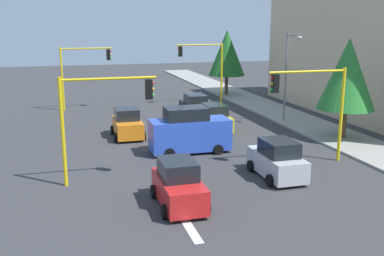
{
  "coord_description": "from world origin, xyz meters",
  "views": [
    {
      "loc": [
        27.3,
        -7.23,
        7.62
      ],
      "look_at": [
        0.82,
        0.29,
        1.2
      ],
      "focal_mm": 41.86,
      "sensor_mm": 36.0,
      "label": 1
    }
  ],
  "objects_px": {
    "traffic_signal_near_left": "(313,97)",
    "tree_roadside_near": "(347,74)",
    "car_yellow": "(214,119)",
    "car_black": "(195,107)",
    "car_red": "(179,185)",
    "car_silver": "(277,160)",
    "car_orange": "(127,124)",
    "tree_roadside_far": "(227,53)",
    "traffic_signal_far_left": "(204,61)",
    "street_lamp_curbside": "(288,68)",
    "traffic_signal_near_right": "(102,108)",
    "traffic_signal_far_right": "(82,66)",
    "delivery_van_blue": "(189,131)"
  },
  "relations": [
    {
      "from": "street_lamp_curbside",
      "to": "car_black",
      "type": "bearing_deg",
      "value": -123.29
    },
    {
      "from": "traffic_signal_far_left",
      "to": "traffic_signal_far_right",
      "type": "bearing_deg",
      "value": -90.0
    },
    {
      "from": "car_silver",
      "to": "car_orange",
      "type": "bearing_deg",
      "value": -149.48
    },
    {
      "from": "traffic_signal_far_left",
      "to": "traffic_signal_near_left",
      "type": "bearing_deg",
      "value": -0.24
    },
    {
      "from": "street_lamp_curbside",
      "to": "traffic_signal_near_left",
      "type": "bearing_deg",
      "value": -20.35
    },
    {
      "from": "car_black",
      "to": "traffic_signal_far_left",
      "type": "bearing_deg",
      "value": 156.36
    },
    {
      "from": "traffic_signal_far_left",
      "to": "car_black",
      "type": "bearing_deg",
      "value": -23.64
    },
    {
      "from": "traffic_signal_far_left",
      "to": "tree_roadside_far",
      "type": "xyz_separation_m",
      "value": [
        -4.0,
        3.78,
        0.51
      ]
    },
    {
      "from": "car_black",
      "to": "car_red",
      "type": "xyz_separation_m",
      "value": [
        17.5,
        -5.82,
        -0.0
      ]
    },
    {
      "from": "car_red",
      "to": "tree_roadside_far",
      "type": "bearing_deg",
      "value": 156.04
    },
    {
      "from": "traffic_signal_near_right",
      "to": "traffic_signal_near_left",
      "type": "bearing_deg",
      "value": 90.0
    },
    {
      "from": "traffic_signal_far_left",
      "to": "tree_roadside_near",
      "type": "bearing_deg",
      "value": 16.63
    },
    {
      "from": "car_silver",
      "to": "car_orange",
      "type": "distance_m",
      "value": 12.1
    },
    {
      "from": "traffic_signal_far_left",
      "to": "street_lamp_curbside",
      "type": "relative_size",
      "value": 0.83
    },
    {
      "from": "car_black",
      "to": "car_silver",
      "type": "bearing_deg",
      "value": -0.52
    },
    {
      "from": "tree_roadside_near",
      "to": "car_yellow",
      "type": "xyz_separation_m",
      "value": [
        -4.9,
        -7.49,
        -3.54
      ]
    },
    {
      "from": "car_black",
      "to": "delivery_van_blue",
      "type": "bearing_deg",
      "value": -18.17
    },
    {
      "from": "car_silver",
      "to": "traffic_signal_near_left",
      "type": "bearing_deg",
      "value": 120.54
    },
    {
      "from": "traffic_signal_far_left",
      "to": "delivery_van_blue",
      "type": "relative_size",
      "value": 1.21
    },
    {
      "from": "tree_roadside_far",
      "to": "car_orange",
      "type": "bearing_deg",
      "value": -40.08
    },
    {
      "from": "traffic_signal_far_right",
      "to": "traffic_signal_near_left",
      "type": "xyz_separation_m",
      "value": [
        20.0,
        11.33,
        -0.23
      ]
    },
    {
      "from": "traffic_signal_near_left",
      "to": "street_lamp_curbside",
      "type": "bearing_deg",
      "value": 159.65
    },
    {
      "from": "street_lamp_curbside",
      "to": "car_yellow",
      "type": "bearing_deg",
      "value": -83.49
    },
    {
      "from": "car_silver",
      "to": "car_red",
      "type": "xyz_separation_m",
      "value": [
        2.14,
        -5.68,
        -0.0
      ]
    },
    {
      "from": "traffic_signal_far_right",
      "to": "tree_roadside_near",
      "type": "distance_m",
      "value": 22.77
    },
    {
      "from": "tree_roadside_near",
      "to": "car_red",
      "type": "bearing_deg",
      "value": -59.71
    },
    {
      "from": "traffic_signal_far_left",
      "to": "traffic_signal_near_left",
      "type": "relative_size",
      "value": 1.1
    },
    {
      "from": "delivery_van_blue",
      "to": "car_black",
      "type": "height_order",
      "value": "delivery_van_blue"
    },
    {
      "from": "traffic_signal_far_right",
      "to": "tree_roadside_far",
      "type": "distance_m",
      "value": 15.72
    },
    {
      "from": "traffic_signal_near_left",
      "to": "tree_roadside_near",
      "type": "relative_size",
      "value": 0.78
    },
    {
      "from": "car_red",
      "to": "car_orange",
      "type": "distance_m",
      "value": 12.57
    },
    {
      "from": "delivery_van_blue",
      "to": "car_silver",
      "type": "relative_size",
      "value": 1.27
    },
    {
      "from": "traffic_signal_near_left",
      "to": "car_red",
      "type": "bearing_deg",
      "value": -65.89
    },
    {
      "from": "traffic_signal_near_left",
      "to": "street_lamp_curbside",
      "type": "height_order",
      "value": "street_lamp_curbside"
    },
    {
      "from": "car_yellow",
      "to": "car_black",
      "type": "bearing_deg",
      "value": -179.47
    },
    {
      "from": "car_silver",
      "to": "car_yellow",
      "type": "relative_size",
      "value": 0.94
    },
    {
      "from": "tree_roadside_far",
      "to": "car_yellow",
      "type": "xyz_separation_m",
      "value": [
        15.1,
        -6.49,
        -3.72
      ]
    },
    {
      "from": "traffic_signal_near_right",
      "to": "street_lamp_curbside",
      "type": "xyz_separation_m",
      "value": [
        -9.61,
        14.83,
        0.61
      ]
    },
    {
      "from": "traffic_signal_far_right",
      "to": "street_lamp_curbside",
      "type": "bearing_deg",
      "value": 55.1
    },
    {
      "from": "traffic_signal_near_right",
      "to": "tree_roadside_near",
      "type": "bearing_deg",
      "value": 103.93
    },
    {
      "from": "traffic_signal_far_right",
      "to": "car_yellow",
      "type": "relative_size",
      "value": 1.41
    },
    {
      "from": "car_orange",
      "to": "car_yellow",
      "type": "relative_size",
      "value": 0.91
    },
    {
      "from": "traffic_signal_near_right",
      "to": "street_lamp_curbside",
      "type": "relative_size",
      "value": 0.75
    },
    {
      "from": "traffic_signal_far_left",
      "to": "car_silver",
      "type": "xyz_separation_m",
      "value": [
        21.66,
        -2.9,
        -3.22
      ]
    },
    {
      "from": "car_red",
      "to": "car_orange",
      "type": "bearing_deg",
      "value": -177.88
    },
    {
      "from": "traffic_signal_far_left",
      "to": "traffic_signal_near_right",
      "type": "relative_size",
      "value": 1.11
    },
    {
      "from": "car_red",
      "to": "car_yellow",
      "type": "distance_m",
      "value": 13.99
    },
    {
      "from": "tree_roadside_far",
      "to": "car_silver",
      "type": "distance_m",
      "value": 26.77
    },
    {
      "from": "traffic_signal_far_left",
      "to": "traffic_signal_far_right",
      "type": "xyz_separation_m",
      "value": [
        -0.0,
        -11.41,
        -0.12
      ]
    },
    {
      "from": "tree_roadside_near",
      "to": "car_orange",
      "type": "distance_m",
      "value": 15.04
    }
  ]
}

